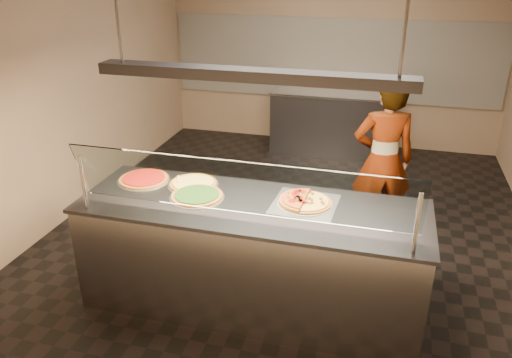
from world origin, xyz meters
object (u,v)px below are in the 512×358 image
(serving_counter, at_px, (252,255))
(pizza_spatula, at_px, (182,181))
(heat_lamp_housing, at_px, (251,75))
(prep_table, at_px, (329,121))
(pizza_spinach, at_px, (197,195))
(pizza_tomato, at_px, (144,179))
(half_pizza_pepperoni, at_px, (293,199))
(half_pizza_sausage, at_px, (317,202))
(worker, at_px, (383,160))
(perforated_tray, at_px, (305,203))
(sneeze_guard, at_px, (238,188))
(pizza_cheese, at_px, (193,183))

(serving_counter, relative_size, pizza_spatula, 11.72)
(serving_counter, bearing_deg, heat_lamp_housing, 90.00)
(pizza_spatula, relative_size, prep_table, 0.14)
(pizza_spinach, height_order, heat_lamp_housing, heat_lamp_housing)
(pizza_tomato, bearing_deg, serving_counter, -11.30)
(half_pizza_pepperoni, relative_size, pizza_spatula, 1.78)
(half_pizza_sausage, distance_m, heat_lamp_housing, 1.12)
(prep_table, bearing_deg, serving_counter, -91.93)
(prep_table, xyz_separation_m, worker, (0.83, -2.35, 0.38))
(half_pizza_sausage, height_order, pizza_spinach, half_pizza_sausage)
(perforated_tray, distance_m, heat_lamp_housing, 1.10)
(pizza_spatula, bearing_deg, half_pizza_sausage, -4.16)
(pizza_spatula, height_order, heat_lamp_housing, heat_lamp_housing)
(half_pizza_pepperoni, distance_m, prep_table, 3.71)
(serving_counter, relative_size, pizza_spinach, 6.21)
(sneeze_guard, xyz_separation_m, pizza_cheese, (-0.58, 0.57, -0.28))
(pizza_spatula, relative_size, worker, 0.14)
(perforated_tray, bearing_deg, pizza_spinach, -172.91)
(half_pizza_pepperoni, relative_size, worker, 0.25)
(half_pizza_pepperoni, relative_size, pizza_spinach, 0.94)
(perforated_tray, distance_m, pizza_tomato, 1.43)
(sneeze_guard, height_order, half_pizza_sausage, sneeze_guard)
(sneeze_guard, xyz_separation_m, half_pizza_sausage, (0.50, 0.46, -0.27))
(sneeze_guard, distance_m, pizza_spinach, 0.65)
(serving_counter, xyz_separation_m, sneeze_guard, (0.00, -0.34, 0.76))
(prep_table, bearing_deg, pizza_tomato, -107.90)
(half_pizza_sausage, xyz_separation_m, pizza_tomato, (-1.53, 0.08, -0.01))
(sneeze_guard, xyz_separation_m, worker, (0.96, 1.78, -0.38))
(serving_counter, height_order, pizza_spinach, pizza_spinach)
(pizza_tomato, relative_size, heat_lamp_housing, 0.20)
(perforated_tray, xyz_separation_m, heat_lamp_housing, (-0.40, -0.12, 1.01))
(half_pizza_sausage, height_order, pizza_spatula, half_pizza_sausage)
(pizza_tomato, bearing_deg, perforated_tray, -3.46)
(sneeze_guard, height_order, worker, worker)
(serving_counter, relative_size, pizza_tomato, 6.12)
(serving_counter, bearing_deg, pizza_spatula, 162.92)
(serving_counter, relative_size, sneeze_guard, 1.10)
(serving_counter, distance_m, pizza_cheese, 0.79)
(half_pizza_pepperoni, distance_m, worker, 1.48)
(half_pizza_pepperoni, xyz_separation_m, half_pizza_sausage, (0.19, 0.00, -0.01))
(pizza_spinach, distance_m, heat_lamp_housing, 1.10)
(pizza_spinach, bearing_deg, pizza_tomato, 161.21)
(sneeze_guard, xyz_separation_m, pizza_spinach, (-0.46, 0.36, -0.28))
(half_pizza_pepperoni, height_order, heat_lamp_housing, heat_lamp_housing)
(half_pizza_pepperoni, relative_size, pizza_cheese, 0.97)
(pizza_spatula, distance_m, worker, 2.05)
(sneeze_guard, relative_size, pizza_spinach, 5.67)
(serving_counter, xyz_separation_m, half_pizza_pepperoni, (0.30, 0.12, 0.50))
(perforated_tray, xyz_separation_m, pizza_cheese, (-0.98, 0.11, 0.01))
(pizza_cheese, distance_m, worker, 1.96)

